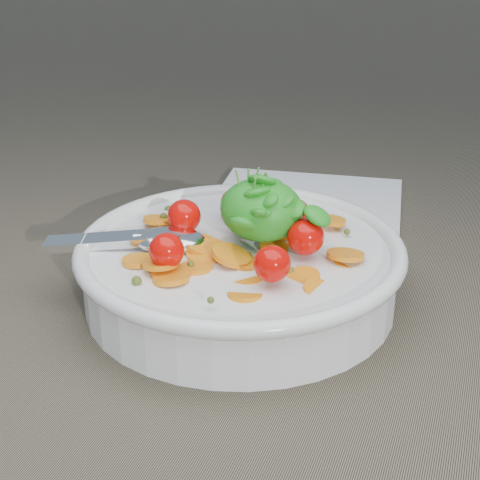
% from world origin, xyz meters
% --- Properties ---
extents(ground, '(6.00, 6.00, 0.00)m').
position_xyz_m(ground, '(0.00, 0.00, 0.00)').
color(ground, '#695F4B').
rests_on(ground, ground).
extents(bowl, '(0.25, 0.23, 0.10)m').
position_xyz_m(bowl, '(0.01, -0.00, 0.03)').
color(bowl, white).
rests_on(bowl, ground).
extents(napkin, '(0.20, 0.18, 0.01)m').
position_xyz_m(napkin, '(0.01, 0.19, 0.00)').
color(napkin, white).
rests_on(napkin, ground).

